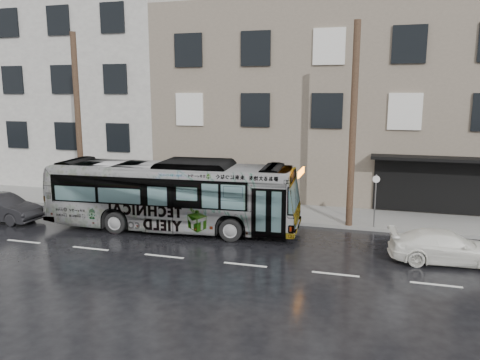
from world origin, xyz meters
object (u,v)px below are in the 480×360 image
(utility_pole_rear, at_px, (78,121))
(bus, at_px, (172,195))
(utility_pole_front, at_px, (353,126))
(dark_sedan, at_px, (2,208))
(white_sedan, at_px, (446,247))
(sign_post, at_px, (375,201))

(utility_pole_rear, bearing_deg, bus, -20.63)
(utility_pole_front, distance_m, dark_sedan, 16.98)
(utility_pole_front, xyz_separation_m, dark_sedan, (-16.15, -3.41, -4.00))
(utility_pole_front, distance_m, white_sedan, 6.49)
(utility_pole_front, bearing_deg, dark_sedan, -168.07)
(sign_post, xyz_separation_m, bus, (-8.79, -2.38, 0.24))
(utility_pole_rear, distance_m, dark_sedan, 5.68)
(dark_sedan, bearing_deg, sign_post, -75.33)
(utility_pole_rear, bearing_deg, sign_post, 0.00)
(utility_pole_front, relative_size, dark_sedan, 2.28)
(sign_post, distance_m, bus, 9.11)
(dark_sedan, bearing_deg, utility_pole_rear, -28.73)
(utility_pole_rear, bearing_deg, white_sedan, -11.23)
(utility_pole_front, bearing_deg, sign_post, 0.00)
(utility_pole_rear, bearing_deg, dark_sedan, -122.20)
(white_sedan, bearing_deg, dark_sedan, 83.24)
(utility_pole_front, xyz_separation_m, white_sedan, (3.65, -3.51, -4.06))
(bus, bearing_deg, white_sedan, -99.29)
(sign_post, distance_m, dark_sedan, 17.60)
(utility_pole_front, distance_m, sign_post, 3.48)
(sign_post, distance_m, white_sedan, 4.40)
(utility_pole_rear, distance_m, sign_post, 15.46)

